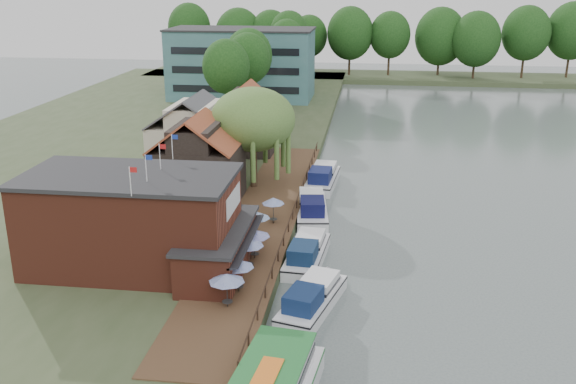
{
  "coord_description": "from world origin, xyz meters",
  "views": [
    {
      "loc": [
        1.35,
        -43.4,
        21.79
      ],
      "look_at": [
        -6.0,
        12.0,
        3.0
      ],
      "focal_mm": 40.0,
      "sensor_mm": 36.0,
      "label": 1
    }
  ],
  "objects_px": {
    "cottage_a": "(198,159)",
    "cottage_b": "(195,134)",
    "willow": "(253,138)",
    "cruiser_1": "(307,249)",
    "umbrella_2": "(249,254)",
    "umbrella_0": "(227,290)",
    "umbrella_3": "(254,244)",
    "cruiser_3": "(323,175)",
    "umbrella_4": "(257,225)",
    "umbrella_5": "(273,210)",
    "cruiser_2": "(312,205)",
    "umbrella_1": "(238,275)",
    "cruiser_0": "(312,295)",
    "cottage_c": "(246,118)",
    "pub": "(157,222)",
    "swan": "(268,382)",
    "hotel_block": "(242,63)"
  },
  "relations": [
    {
      "from": "cruiser_3",
      "to": "umbrella_4",
      "type": "bearing_deg",
      "value": -98.45
    },
    {
      "from": "umbrella_0",
      "to": "umbrella_1",
      "type": "height_order",
      "value": "same"
    },
    {
      "from": "willow",
      "to": "cruiser_1",
      "type": "bearing_deg",
      "value": -65.29
    },
    {
      "from": "hotel_block",
      "to": "willow",
      "type": "relative_size",
      "value": 2.44
    },
    {
      "from": "willow",
      "to": "umbrella_2",
      "type": "distance_m",
      "value": 20.18
    },
    {
      "from": "umbrella_0",
      "to": "swan",
      "type": "bearing_deg",
      "value": -60.21
    },
    {
      "from": "cruiser_0",
      "to": "swan",
      "type": "bearing_deg",
      "value": -85.64
    },
    {
      "from": "cottage_c",
      "to": "umbrella_1",
      "type": "xyz_separation_m",
      "value": [
        6.69,
        -37.23,
        -2.96
      ]
    },
    {
      "from": "umbrella_0",
      "to": "umbrella_3",
      "type": "distance_m",
      "value": 7.83
    },
    {
      "from": "pub",
      "to": "swan",
      "type": "xyz_separation_m",
      "value": [
        10.21,
        -12.13,
        -4.43
      ]
    },
    {
      "from": "cottage_b",
      "to": "umbrella_5",
      "type": "height_order",
      "value": "cottage_b"
    },
    {
      "from": "cottage_a",
      "to": "cottage_b",
      "type": "relative_size",
      "value": 0.9
    },
    {
      "from": "cottage_a",
      "to": "cruiser_1",
      "type": "relative_size",
      "value": 0.92
    },
    {
      "from": "willow",
      "to": "cruiser_2",
      "type": "distance_m",
      "value": 9.77
    },
    {
      "from": "pub",
      "to": "umbrella_5",
      "type": "height_order",
      "value": "pub"
    },
    {
      "from": "cottage_c",
      "to": "cruiser_1",
      "type": "distance_m",
      "value": 31.68
    },
    {
      "from": "umbrella_0",
      "to": "umbrella_4",
      "type": "bearing_deg",
      "value": 90.51
    },
    {
      "from": "cottage_c",
      "to": "cruiser_1",
      "type": "relative_size",
      "value": 0.91
    },
    {
      "from": "cottage_c",
      "to": "umbrella_2",
      "type": "bearing_deg",
      "value": -78.65
    },
    {
      "from": "cruiser_0",
      "to": "umbrella_2",
      "type": "bearing_deg",
      "value": 159.04
    },
    {
      "from": "umbrella_2",
      "to": "cruiser_1",
      "type": "xyz_separation_m",
      "value": [
        3.93,
        3.98,
        -1.17
      ]
    },
    {
      "from": "cruiser_2",
      "to": "umbrella_4",
      "type": "bearing_deg",
      "value": -120.73
    },
    {
      "from": "umbrella_3",
      "to": "umbrella_4",
      "type": "xyz_separation_m",
      "value": [
        -0.49,
        3.87,
        0.0
      ]
    },
    {
      "from": "umbrella_4",
      "to": "cruiser_0",
      "type": "bearing_deg",
      "value": -59.5
    },
    {
      "from": "umbrella_5",
      "to": "hotel_block",
      "type": "bearing_deg",
      "value": 103.88
    },
    {
      "from": "umbrella_5",
      "to": "cruiser_2",
      "type": "relative_size",
      "value": 0.24
    },
    {
      "from": "cruiser_1",
      "to": "umbrella_4",
      "type": "bearing_deg",
      "value": 162.42
    },
    {
      "from": "umbrella_0",
      "to": "umbrella_2",
      "type": "height_order",
      "value": "same"
    },
    {
      "from": "cottage_a",
      "to": "umbrella_0",
      "type": "distance_m",
      "value": 22.0
    },
    {
      "from": "umbrella_1",
      "to": "cruiser_1",
      "type": "xyz_separation_m",
      "value": [
        3.96,
        7.68,
        -1.17
      ]
    },
    {
      "from": "cottage_c",
      "to": "cruiser_2",
      "type": "relative_size",
      "value": 0.86
    },
    {
      "from": "cottage_b",
      "to": "cruiser_0",
      "type": "distance_m",
      "value": 32.54
    },
    {
      "from": "cruiser_2",
      "to": "umbrella_3",
      "type": "bearing_deg",
      "value": -111.76
    },
    {
      "from": "cottage_b",
      "to": "cruiser_0",
      "type": "relative_size",
      "value": 1.04
    },
    {
      "from": "umbrella_1",
      "to": "cruiser_1",
      "type": "distance_m",
      "value": 8.72
    },
    {
      "from": "hotel_block",
      "to": "umbrella_1",
      "type": "height_order",
      "value": "hotel_block"
    },
    {
      "from": "umbrella_3",
      "to": "cruiser_2",
      "type": "xyz_separation_m",
      "value": [
        3.24,
        12.44,
        -1.09
      ]
    },
    {
      "from": "hotel_block",
      "to": "cruiser_2",
      "type": "relative_size",
      "value": 2.57
    },
    {
      "from": "hotel_block",
      "to": "willow",
      "type": "distance_m",
      "value": 52.29
    },
    {
      "from": "willow",
      "to": "cruiser_3",
      "type": "xyz_separation_m",
      "value": [
        6.8,
        4.53,
        -5.0
      ]
    },
    {
      "from": "willow",
      "to": "umbrella_5",
      "type": "bearing_deg",
      "value": -70.37
    },
    {
      "from": "hotel_block",
      "to": "cottage_b",
      "type": "xyz_separation_m",
      "value": [
        4.0,
        -46.0,
        -1.9
      ]
    },
    {
      "from": "pub",
      "to": "hotel_block",
      "type": "xyz_separation_m",
      "value": [
        -8.0,
        71.0,
        2.5
      ]
    },
    {
      "from": "umbrella_3",
      "to": "cruiser_0",
      "type": "distance_m",
      "value": 7.5
    },
    {
      "from": "cottage_c",
      "to": "umbrella_5",
      "type": "xyz_separation_m",
      "value": [
        7.1,
        -24.1,
        -2.96
      ]
    },
    {
      "from": "cottage_c",
      "to": "umbrella_0",
      "type": "distance_m",
      "value": 40.12
    },
    {
      "from": "umbrella_5",
      "to": "cruiser_2",
      "type": "height_order",
      "value": "umbrella_5"
    },
    {
      "from": "pub",
      "to": "willow",
      "type": "xyz_separation_m",
      "value": [
        3.5,
        20.0,
        1.56
      ]
    },
    {
      "from": "umbrella_0",
      "to": "umbrella_1",
      "type": "bearing_deg",
      "value": 82.95
    },
    {
      "from": "willow",
      "to": "swan",
      "type": "distance_m",
      "value": 33.36
    }
  ]
}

